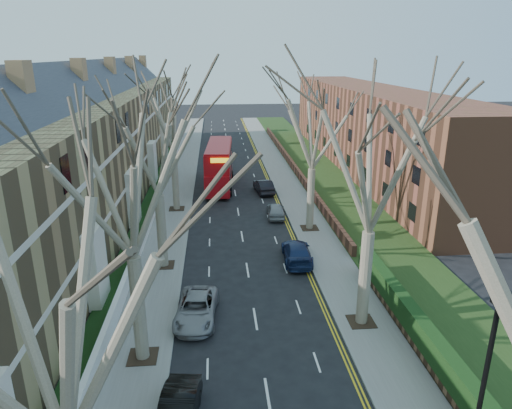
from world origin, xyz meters
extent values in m
cube|color=slate|center=(-6.00, 39.00, 0.06)|extent=(3.00, 102.00, 0.12)
cube|color=slate|center=(6.00, 39.00, 0.06)|extent=(3.00, 102.00, 0.12)
cube|color=olive|center=(-13.80, 31.00, 5.00)|extent=(9.00, 78.00, 10.00)
cube|color=#2E3039|center=(-13.80, 31.00, 11.00)|extent=(4.67, 78.00, 4.67)
cube|color=silver|center=(-9.35, 31.00, 3.50)|extent=(0.12, 78.00, 0.35)
cube|color=silver|center=(-9.35, 31.00, 7.00)|extent=(0.12, 78.00, 0.35)
cube|color=brown|center=(17.50, 43.00, 5.00)|extent=(8.00, 54.00, 10.00)
cube|color=brown|center=(7.70, 43.00, 0.57)|extent=(0.35, 54.00, 0.90)
cube|color=brown|center=(7.70, 2.00, 0.42)|extent=(0.40, 24.00, 0.60)
cube|color=black|center=(7.70, 2.00, 1.32)|extent=(0.70, 24.00, 1.20)
cube|color=white|center=(-7.65, 31.00, 0.62)|extent=(0.30, 78.00, 1.00)
cube|color=#1E3513|center=(10.50, 39.00, 0.15)|extent=(6.00, 102.00, 0.06)
cube|color=black|center=(5.00, -3.50, 8.12)|extent=(0.18, 0.50, 0.22)
cylinder|color=#756753|center=(-5.70, 6.00, 2.75)|extent=(0.64, 0.64, 5.25)
cube|color=#2D2116|center=(-5.70, 6.00, 0.14)|extent=(1.40, 1.40, 0.05)
cylinder|color=#756753|center=(-5.70, 16.00, 2.66)|extent=(0.64, 0.64, 5.07)
cube|color=#2D2116|center=(-5.70, 16.00, 0.14)|extent=(1.40, 1.40, 0.05)
cylinder|color=#756753|center=(-5.70, 28.00, 2.75)|extent=(0.60, 0.60, 5.25)
cube|color=#2D2116|center=(-5.70, 28.00, 0.14)|extent=(1.40, 1.40, 0.05)
cylinder|color=#756753|center=(5.70, 8.00, 2.75)|extent=(0.64, 0.64, 5.25)
cube|color=#2D2116|center=(5.70, 8.00, 0.14)|extent=(1.40, 1.40, 0.05)
cylinder|color=#756753|center=(5.70, 22.00, 2.66)|extent=(0.60, 0.60, 5.07)
cube|color=#2D2116|center=(5.70, 22.00, 0.14)|extent=(1.40, 1.40, 0.05)
cube|color=#A20B11|center=(-1.56, 35.49, 1.45)|extent=(3.18, 11.17, 2.21)
cube|color=#A20B11|center=(-1.56, 35.49, 3.56)|extent=(3.15, 10.62, 2.01)
cube|color=black|center=(-1.56, 35.49, 1.90)|extent=(3.15, 10.29, 0.90)
cube|color=black|center=(-1.56, 35.49, 3.66)|extent=(3.13, 10.07, 0.90)
imported|color=gray|center=(-3.23, 9.25, 0.65)|extent=(2.55, 4.83, 1.30)
imported|color=#16254E|center=(3.58, 16.10, 0.68)|extent=(2.21, 4.83, 1.37)
imported|color=gray|center=(3.29, 25.29, 0.64)|extent=(1.74, 3.84, 1.28)
imported|color=black|center=(3.01, 32.81, 0.71)|extent=(1.98, 4.44, 1.41)
camera|label=1|loc=(-1.94, -12.90, 14.03)|focal=32.00mm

